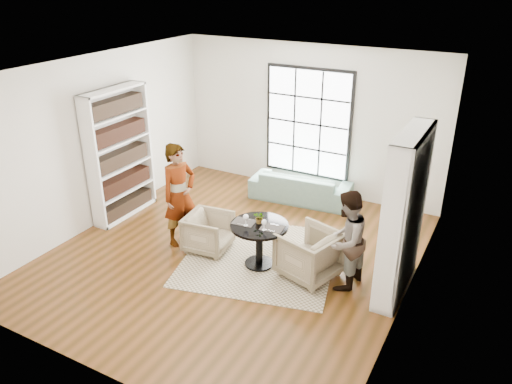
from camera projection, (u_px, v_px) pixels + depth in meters
The scene contains 16 objects.
ground at pixel (234, 254), 8.20m from camera, with size 6.00×6.00×0.00m, color brown.
room_shell at pixel (249, 172), 8.12m from camera, with size 6.00×6.01×6.00m.
rug at pixel (260, 257), 8.10m from camera, with size 2.36×2.36×0.01m, color #BAA98C.
pedestal_table at pixel (259, 236), 7.69m from camera, with size 0.90×0.90×0.72m.
sofa at pixel (301, 186), 9.99m from camera, with size 1.99×0.78×0.58m, color slate.
armchair_left at pixel (209, 232), 8.21m from camera, with size 0.69×0.71×0.64m, color tan.
armchair_right at pixel (309, 254), 7.49m from camera, with size 0.80×0.82×0.75m, color tan.
person_left at pixel (179, 195), 8.21m from camera, with size 0.64×0.42×1.76m, color gray.
person_right at pixel (346, 241), 7.10m from camera, with size 0.73×0.57×1.51m, color gray.
placemat_left at pixel (244, 222), 7.68m from camera, with size 0.34×0.26×0.01m, color black.
placemat_right at pixel (272, 228), 7.51m from camera, with size 0.34×0.26×0.01m, color black.
cutlery_left at pixel (244, 222), 7.68m from camera, with size 0.14×0.22×0.01m, color silver, non-canonical shape.
cutlery_right at pixel (272, 227), 7.50m from camera, with size 0.14×0.22×0.01m, color silver, non-canonical shape.
wine_glass_left at pixel (246, 218), 7.52m from camera, with size 0.09×0.09×0.19m.
wine_glass_right at pixel (264, 223), 7.40m from camera, with size 0.08×0.08×0.18m.
flower_centerpiece at pixel (260, 218), 7.61m from camera, with size 0.18×0.15×0.19m, color gray.
Camera 1 is at (3.67, -6.02, 4.32)m, focal length 35.00 mm.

